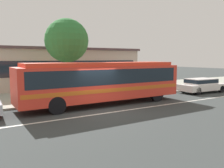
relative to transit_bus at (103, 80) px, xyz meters
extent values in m
plane|color=#353A39|center=(-1.10, -1.51, -1.65)|extent=(120.00, 120.00, 0.00)
cube|color=#97998B|center=(-1.10, 5.35, -1.59)|extent=(60.00, 8.00, 0.12)
cube|color=silver|center=(-1.10, -2.31, -1.65)|extent=(56.00, 0.16, 0.01)
cube|color=red|center=(-0.02, 0.00, -0.14)|extent=(11.25, 2.57, 2.17)
cube|color=red|center=(-0.02, 0.00, 1.06)|extent=(10.35, 2.26, 0.24)
cube|color=#19232D|center=(-0.02, 0.00, 0.29)|extent=(10.57, 2.59, 0.95)
cube|color=orange|center=(-0.02, 0.00, -0.53)|extent=(11.02, 2.59, 0.24)
cube|color=#19232D|center=(5.55, 0.02, 0.29)|extent=(0.13, 2.22, 1.04)
cylinder|color=black|center=(3.80, 1.14, -1.15)|extent=(1.00, 0.28, 1.00)
cylinder|color=black|center=(3.81, -1.10, -1.15)|extent=(1.00, 0.28, 1.00)
cylinder|color=black|center=(-3.62, 1.10, -1.15)|extent=(1.00, 0.28, 1.00)
cylinder|color=black|center=(-3.61, -1.13, -1.15)|extent=(1.00, 0.28, 1.00)
cube|color=white|center=(10.41, 0.07, -1.13)|extent=(4.74, 2.03, 0.55)
cube|color=white|center=(10.18, 0.08, -0.61)|extent=(2.68, 1.73, 0.50)
cube|color=#19232D|center=(10.18, 0.08, -0.58)|extent=(2.73, 1.75, 0.32)
cylinder|color=black|center=(11.98, 0.82, -1.33)|extent=(0.65, 0.25, 0.64)
cylinder|color=black|center=(11.92, -0.80, -1.33)|extent=(0.65, 0.25, 0.64)
cylinder|color=black|center=(8.90, 0.94, -1.33)|extent=(0.65, 0.25, 0.64)
cylinder|color=black|center=(8.84, -0.68, -1.33)|extent=(0.65, 0.25, 0.64)
cylinder|color=#3D2B3E|center=(5.41, 2.46, -1.13)|extent=(0.14, 0.14, 0.81)
cylinder|color=#3D2B3E|center=(5.52, 2.58, -1.13)|extent=(0.14, 0.14, 0.81)
cylinder|color=#A54D9B|center=(5.47, 2.52, -0.44)|extent=(0.48, 0.48, 0.56)
sphere|color=tan|center=(5.47, 2.52, -0.04)|extent=(0.24, 0.24, 0.24)
cylinder|color=#1D3548|center=(1.35, 1.74, -1.12)|extent=(0.14, 0.14, 0.83)
cylinder|color=#1D3548|center=(1.45, 1.87, -1.12)|extent=(0.14, 0.14, 0.83)
cylinder|color=#3470BC|center=(1.40, 1.81, -0.42)|extent=(0.48, 0.48, 0.57)
sphere|color=tan|center=(1.40, 1.81, -0.02)|extent=(0.24, 0.24, 0.24)
cylinder|color=gray|center=(4.73, 1.84, -0.30)|extent=(0.08, 0.08, 2.45)
cube|color=yellow|center=(4.73, 1.84, 0.72)|extent=(0.16, 0.43, 0.56)
cylinder|color=brown|center=(-1.08, 3.84, 0.06)|extent=(0.34, 0.34, 3.17)
sphere|color=#307838|center=(-1.08, 3.84, 2.82)|extent=(3.37, 3.37, 3.37)
cube|color=#B6A393|center=(1.13, 11.43, 0.32)|extent=(15.77, 6.91, 3.94)
cube|color=#19232D|center=(1.13, 7.95, 0.52)|extent=(14.51, 0.04, 1.42)
cube|color=#4E3A3C|center=(1.13, 11.43, 2.41)|extent=(16.17, 7.31, 0.24)
camera|label=1|loc=(-7.62, -13.57, 1.46)|focal=37.36mm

